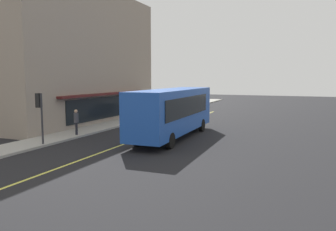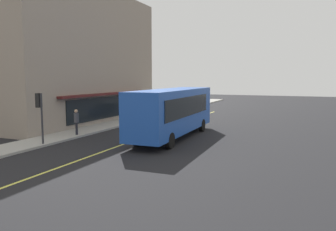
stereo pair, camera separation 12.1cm
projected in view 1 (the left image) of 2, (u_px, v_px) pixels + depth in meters
The scene contains 8 objects.
ground at pixel (154, 133), 25.74m from camera, with size 120.00×120.00×0.00m, color black.
sidewalk at pixel (96, 128), 27.80m from camera, with size 80.00×2.60×0.15m, color #9E9B93.
lane_centre_stripe at pixel (154, 133), 25.74m from camera, with size 36.00×0.16×0.01m, color #D8D14C.
storefront_building at pixel (66, 57), 32.79m from camera, with size 19.69×9.91×12.67m.
bus at pixel (174, 110), 23.66m from camera, with size 11.18×2.77×3.50m.
traffic_light at pixel (39, 106), 20.69m from camera, with size 0.30×0.52×3.20m.
car_navy at pixel (164, 112), 34.99m from camera, with size 4.35×1.97×1.52m.
pedestrian_at_corner at pixel (76, 119), 24.10m from camera, with size 0.34×0.34×1.86m.
Camera 1 is at (-23.02, -10.82, 4.32)m, focal length 35.31 mm.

